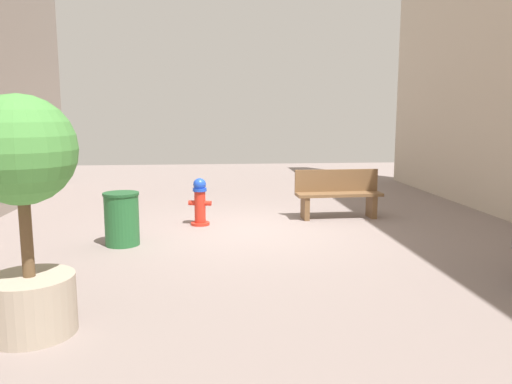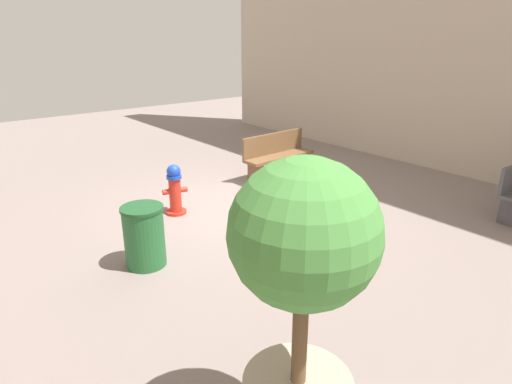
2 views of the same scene
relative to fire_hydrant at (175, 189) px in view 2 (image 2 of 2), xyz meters
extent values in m
plane|color=gray|center=(-0.96, 0.51, -0.44)|extent=(23.40, 23.40, 0.00)
cylinder|color=red|center=(0.00, 0.01, -0.41)|extent=(0.35, 0.35, 0.05)
cylinder|color=red|center=(0.00, 0.01, -0.10)|extent=(0.20, 0.20, 0.59)
cylinder|color=blue|center=(0.00, 0.01, 0.23)|extent=(0.26, 0.26, 0.06)
sphere|color=blue|center=(0.00, 0.01, 0.32)|extent=(0.24, 0.24, 0.24)
cylinder|color=red|center=(0.15, -0.03, -0.03)|extent=(0.15, 0.12, 0.09)
cylinder|color=red|center=(-0.14, 0.04, -0.03)|extent=(0.15, 0.12, 0.09)
cylinder|color=red|center=(-0.04, -0.15, -0.07)|extent=(0.15, 0.16, 0.12)
cube|color=brown|center=(-3.39, -0.36, -0.21)|extent=(0.11, 0.40, 0.45)
cube|color=brown|center=(-2.04, -0.32, -0.21)|extent=(0.11, 0.40, 0.45)
cube|color=brown|center=(-2.71, -0.34, 0.04)|extent=(1.70, 0.49, 0.06)
cube|color=brown|center=(-2.71, -0.53, 0.29)|extent=(1.69, 0.11, 0.44)
cube|color=#4C4C51|center=(-3.92, 3.91, -0.21)|extent=(0.13, 0.40, 0.45)
cylinder|color=brown|center=(1.52, 4.53, 0.56)|extent=(0.11, 0.11, 0.88)
sphere|color=#4C9342|center=(1.52, 4.53, 1.30)|extent=(1.00, 1.00, 1.00)
cylinder|color=#266633|center=(1.20, 1.33, -0.04)|extent=(0.53, 0.53, 0.80)
cylinder|color=#1E5128|center=(1.20, 1.33, 0.38)|extent=(0.56, 0.56, 0.04)
camera|label=1|loc=(-0.15, 9.22, 1.63)|focal=35.32mm
camera|label=2|loc=(3.34, 6.28, 2.49)|focal=30.48mm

